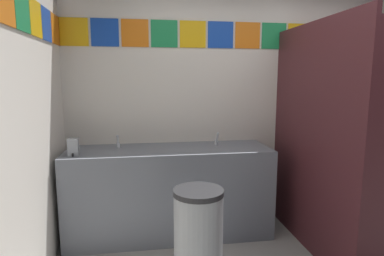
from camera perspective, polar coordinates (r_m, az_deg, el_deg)
name	(u,v)px	position (r m, az deg, el deg)	size (l,w,h in m)	color
wall_back	(245,100)	(3.61, 9.34, 4.85)	(3.83, 0.09, 2.64)	silver
vanity_counter	(170,191)	(3.28, -3.98, -11.05)	(1.99, 0.61, 0.89)	slate
faucet_left	(118,143)	(3.24, -13.01, -2.60)	(0.04, 0.10, 0.14)	silver
faucet_right	(217,140)	(3.31, 4.41, -2.14)	(0.04, 0.10, 0.14)	silver
soap_dispenser	(73,147)	(3.02, -20.36, -3.24)	(0.09, 0.09, 0.16)	gray
stall_divider	(345,144)	(2.95, 25.52, -2.58)	(0.92, 1.48, 2.06)	#471E23
toilet	(342,200)	(3.80, 25.11, -11.47)	(0.39, 0.49, 0.74)	white
trash_bin	(198,235)	(2.61, 1.13, -18.55)	(0.39, 0.39, 0.74)	#999EA3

